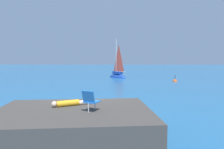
{
  "coord_description": "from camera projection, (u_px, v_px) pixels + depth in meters",
  "views": [
    {
      "loc": [
        1.67,
        -11.23,
        3.04
      ],
      "look_at": [
        1.23,
        15.5,
        0.84
      ],
      "focal_mm": 32.77,
      "sensor_mm": 36.0,
      "label": 1
    }
  ],
  "objects": [
    {
      "name": "boulder_inland",
      "position": [
        112.0,
        122.0,
        9.62
      ],
      "size": [
        1.49,
        1.58,
        0.98
      ],
      "primitive_type": "cube",
      "rotation": [
        -0.16,
        -0.09,
        1.25
      ],
      "color": "#483D3C",
      "rests_on": "ground"
    },
    {
      "name": "ground_plane",
      "position": [
        86.0,
        112.0,
        11.47
      ],
      "size": [
        160.0,
        160.0,
        0.0
      ],
      "primitive_type": "plane",
      "color": "#236093"
    },
    {
      "name": "person_sunbather",
      "position": [
        71.0,
        103.0,
        8.39
      ],
      "size": [
        1.62,
        0.94,
        0.25
      ],
      "rotation": [
        0.0,
        0.0,
        0.47
      ],
      "color": "gold",
      "rests_on": "shore_ledge"
    },
    {
      "name": "shore_ledge",
      "position": [
        74.0,
        124.0,
        7.78
      ],
      "size": [
        6.25,
        4.63,
        1.07
      ],
      "primitive_type": "cube",
      "rotation": [
        0.0,
        0.0,
        0.1
      ],
      "color": "#423D38",
      "rests_on": "ground"
    },
    {
      "name": "marker_buoy",
      "position": [
        175.0,
        81.0,
        26.27
      ],
      "size": [
        0.56,
        0.56,
        1.13
      ],
      "color": "#EA5114",
      "rests_on": "ground"
    },
    {
      "name": "sailboat_near",
      "position": [
        118.0,
        75.0,
        31.11
      ],
      "size": [
        3.1,
        3.29,
        6.43
      ],
      "rotation": [
        0.0,
        0.0,
        2.3
      ],
      "color": "#193D99",
      "rests_on": "ground"
    },
    {
      "name": "boulder_seaward",
      "position": [
        69.0,
        120.0,
        9.94
      ],
      "size": [
        0.84,
        0.76,
        0.44
      ],
      "primitive_type": "cube",
      "rotation": [
        0.05,
        -0.04,
        0.3
      ],
      "color": "#3A3635",
      "rests_on": "ground"
    },
    {
      "name": "beach_chair",
      "position": [
        90.0,
        100.0,
        7.44
      ],
      "size": [
        0.69,
        0.74,
        0.8
      ],
      "rotation": [
        0.0,
        0.0,
        1.13
      ],
      "color": "blue",
      "rests_on": "shore_ledge"
    }
  ]
}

